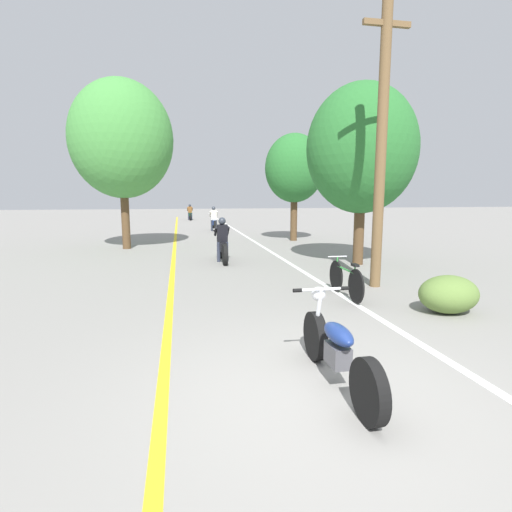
{
  "coord_description": "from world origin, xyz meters",
  "views": [
    {
      "loc": [
        -1.46,
        -3.83,
        2.15
      ],
      "look_at": [
        0.07,
        4.19,
        0.9
      ],
      "focal_mm": 28.0,
      "sensor_mm": 36.0,
      "label": 1
    }
  ],
  "objects_px": {
    "roadside_tree_right_near": "(362,149)",
    "roadside_tree_left": "(122,139)",
    "roadside_tree_right_far": "(294,169)",
    "motorcycle_rider_mid": "(214,222)",
    "motorcycle_rider_lead": "(222,245)",
    "motorcycle_rider_far": "(190,214)",
    "bicycle_parked": "(346,280)",
    "motorcycle_foreground": "(336,350)",
    "utility_pole": "(381,144)"
  },
  "relations": [
    {
      "from": "roadside_tree_right_far",
      "to": "motorcycle_foreground",
      "type": "distance_m",
      "value": 14.94
    },
    {
      "from": "motorcycle_rider_mid",
      "to": "roadside_tree_left",
      "type": "bearing_deg",
      "value": -119.25
    },
    {
      "from": "roadside_tree_right_near",
      "to": "motorcycle_rider_far",
      "type": "height_order",
      "value": "roadside_tree_right_near"
    },
    {
      "from": "motorcycle_rider_far",
      "to": "bicycle_parked",
      "type": "height_order",
      "value": "motorcycle_rider_far"
    },
    {
      "from": "utility_pole",
      "to": "bicycle_parked",
      "type": "bearing_deg",
      "value": -143.53
    },
    {
      "from": "motorcycle_foreground",
      "to": "motorcycle_rider_lead",
      "type": "xyz_separation_m",
      "value": [
        -0.36,
        8.78,
        0.13
      ]
    },
    {
      "from": "roadside_tree_right_near",
      "to": "roadside_tree_left",
      "type": "xyz_separation_m",
      "value": [
        -7.59,
        5.18,
        0.77
      ]
    },
    {
      "from": "roadside_tree_left",
      "to": "motorcycle_rider_far",
      "type": "relative_size",
      "value": 3.06
    },
    {
      "from": "roadside_tree_left",
      "to": "bicycle_parked",
      "type": "bearing_deg",
      "value": -58.19
    },
    {
      "from": "roadside_tree_right_near",
      "to": "motorcycle_rider_lead",
      "type": "height_order",
      "value": "roadside_tree_right_near"
    },
    {
      "from": "motorcycle_rider_far",
      "to": "motorcycle_rider_mid",
      "type": "bearing_deg",
      "value": -84.23
    },
    {
      "from": "motorcycle_rider_mid",
      "to": "bicycle_parked",
      "type": "relative_size",
      "value": 1.2
    },
    {
      "from": "roadside_tree_left",
      "to": "motorcycle_rider_lead",
      "type": "bearing_deg",
      "value": -48.08
    },
    {
      "from": "utility_pole",
      "to": "motorcycle_foreground",
      "type": "bearing_deg",
      "value": -121.93
    },
    {
      "from": "roadside_tree_right_far",
      "to": "motorcycle_rider_far",
      "type": "relative_size",
      "value": 2.31
    },
    {
      "from": "roadside_tree_left",
      "to": "bicycle_parked",
      "type": "relative_size",
      "value": 3.78
    },
    {
      "from": "roadside_tree_right_far",
      "to": "motorcycle_rider_far",
      "type": "height_order",
      "value": "roadside_tree_right_far"
    },
    {
      "from": "roadside_tree_right_far",
      "to": "motorcycle_rider_lead",
      "type": "distance_m",
      "value": 7.29
    },
    {
      "from": "roadside_tree_left",
      "to": "motorcycle_rider_far",
      "type": "bearing_deg",
      "value": 80.7
    },
    {
      "from": "utility_pole",
      "to": "motorcycle_rider_far",
      "type": "distance_m",
      "value": 27.03
    },
    {
      "from": "utility_pole",
      "to": "roadside_tree_left",
      "type": "distance_m",
      "value": 10.55
    },
    {
      "from": "roadside_tree_left",
      "to": "motorcycle_rider_lead",
      "type": "height_order",
      "value": "roadside_tree_left"
    },
    {
      "from": "roadside_tree_right_near",
      "to": "motorcycle_foreground",
      "type": "bearing_deg",
      "value": -116.67
    },
    {
      "from": "roadside_tree_right_far",
      "to": "motorcycle_rider_lead",
      "type": "bearing_deg",
      "value": -126.25
    },
    {
      "from": "roadside_tree_right_near",
      "to": "motorcycle_foreground",
      "type": "distance_m",
      "value": 8.91
    },
    {
      "from": "roadside_tree_left",
      "to": "motorcycle_rider_mid",
      "type": "distance_m",
      "value": 9.29
    },
    {
      "from": "roadside_tree_left",
      "to": "motorcycle_foreground",
      "type": "height_order",
      "value": "roadside_tree_left"
    },
    {
      "from": "motorcycle_foreground",
      "to": "motorcycle_rider_mid",
      "type": "distance_m",
      "value": 20.07
    },
    {
      "from": "motorcycle_foreground",
      "to": "motorcycle_rider_mid",
      "type": "relative_size",
      "value": 1.03
    },
    {
      "from": "utility_pole",
      "to": "roadside_tree_right_far",
      "type": "xyz_separation_m",
      "value": [
        0.79,
        9.68,
        0.06
      ]
    },
    {
      "from": "roadside_tree_right_far",
      "to": "motorcycle_rider_mid",
      "type": "height_order",
      "value": "roadside_tree_right_far"
    },
    {
      "from": "roadside_tree_right_far",
      "to": "motorcycle_foreground",
      "type": "xyz_separation_m",
      "value": [
        -3.61,
        -14.2,
        -2.94
      ]
    },
    {
      "from": "bicycle_parked",
      "to": "motorcycle_rider_lead",
      "type": "bearing_deg",
      "value": 112.23
    },
    {
      "from": "roadside_tree_right_near",
      "to": "roadside_tree_left",
      "type": "distance_m",
      "value": 9.22
    },
    {
      "from": "motorcycle_rider_lead",
      "to": "motorcycle_rider_mid",
      "type": "distance_m",
      "value": 11.31
    },
    {
      "from": "motorcycle_rider_mid",
      "to": "bicycle_parked",
      "type": "distance_m",
      "value": 16.43
    },
    {
      "from": "roadside_tree_left",
      "to": "motorcycle_rider_far",
      "type": "distance_m",
      "value": 19.13
    },
    {
      "from": "motorcycle_rider_lead",
      "to": "bicycle_parked",
      "type": "relative_size",
      "value": 1.21
    },
    {
      "from": "roadside_tree_right_far",
      "to": "roadside_tree_right_near",
      "type": "bearing_deg",
      "value": -88.81
    },
    {
      "from": "roadside_tree_right_near",
      "to": "roadside_tree_right_far",
      "type": "relative_size",
      "value": 1.1
    },
    {
      "from": "roadside_tree_right_near",
      "to": "bicycle_parked",
      "type": "bearing_deg",
      "value": -118.45
    },
    {
      "from": "motorcycle_foreground",
      "to": "motorcycle_rider_lead",
      "type": "bearing_deg",
      "value": 92.37
    },
    {
      "from": "roadside_tree_left",
      "to": "motorcycle_foreground",
      "type": "xyz_separation_m",
      "value": [
        3.84,
        -12.65,
        -3.87
      ]
    },
    {
      "from": "roadside_tree_right_far",
      "to": "motorcycle_rider_mid",
      "type": "relative_size",
      "value": 2.37
    },
    {
      "from": "roadside_tree_right_near",
      "to": "roadside_tree_right_far",
      "type": "bearing_deg",
      "value": 91.19
    },
    {
      "from": "utility_pole",
      "to": "roadside_tree_right_near",
      "type": "height_order",
      "value": "utility_pole"
    },
    {
      "from": "roadside_tree_right_near",
      "to": "motorcycle_rider_lead",
      "type": "distance_m",
      "value": 5.24
    },
    {
      "from": "motorcycle_rider_lead",
      "to": "motorcycle_rider_far",
      "type": "distance_m",
      "value": 22.39
    },
    {
      "from": "roadside_tree_right_near",
      "to": "bicycle_parked",
      "type": "xyz_separation_m",
      "value": [
        -2.04,
        -3.76,
        -3.14
      ]
    },
    {
      "from": "utility_pole",
      "to": "motorcycle_foreground",
      "type": "relative_size",
      "value": 2.97
    }
  ]
}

